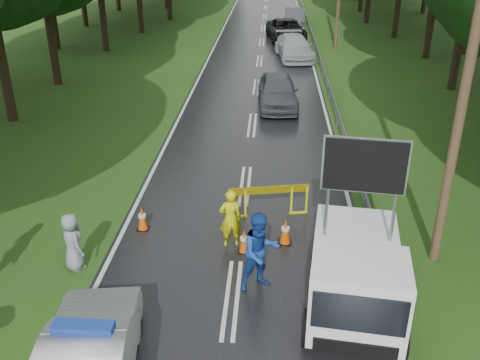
# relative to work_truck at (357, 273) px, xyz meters

# --- Properties ---
(ground) EXTENTS (160.00, 160.00, 0.00)m
(ground) POSITION_rel_work_truck_xyz_m (-2.80, 0.20, -1.01)
(ground) COLOR #1E4A15
(ground) RESTS_ON ground
(road) EXTENTS (7.00, 140.00, 0.02)m
(road) POSITION_rel_work_truck_xyz_m (-2.80, 30.20, -1.00)
(road) COLOR black
(road) RESTS_ON ground
(guardrail) EXTENTS (0.12, 60.06, 0.70)m
(guardrail) POSITION_rel_work_truck_xyz_m (0.90, 29.87, -0.46)
(guardrail) COLOR gray
(guardrail) RESTS_ON ground
(utility_pole_near) EXTENTS (1.40, 0.24, 10.00)m
(utility_pole_near) POSITION_rel_work_truck_xyz_m (2.40, 2.20, 4.06)
(utility_pole_near) COLOR #4C3723
(utility_pole_near) RESTS_ON ground
(work_truck) EXTENTS (2.61, 4.87, 3.71)m
(work_truck) POSITION_rel_work_truck_xyz_m (0.00, 0.00, 0.00)
(work_truck) COLOR gray
(work_truck) RESTS_ON ground
(barrier) EXTENTS (2.39, 0.51, 1.00)m
(barrier) POSITION_rel_work_truck_xyz_m (-2.00, 4.20, -0.25)
(barrier) COLOR yellow
(barrier) RESTS_ON ground
(officer) EXTENTS (0.71, 0.57, 1.69)m
(officer) POSITION_rel_work_truck_xyz_m (-3.01, 2.51, -0.16)
(officer) COLOR #D7DA0B
(officer) RESTS_ON ground
(civilian) EXTENTS (1.22, 1.12, 2.01)m
(civilian) POSITION_rel_work_truck_xyz_m (-2.15, 0.70, 0.00)
(civilian) COLOR #17409B
(civilian) RESTS_ON ground
(bystander_right) EXTENTS (0.88, 0.90, 1.56)m
(bystander_right) POSITION_rel_work_truck_xyz_m (-6.89, 1.21, -0.23)
(bystander_right) COLOR gray
(bystander_right) RESTS_ON ground
(queue_car_first) EXTENTS (2.06, 4.66, 1.56)m
(queue_car_first) POSITION_rel_work_truck_xyz_m (-1.70, 14.89, -0.23)
(queue_car_first) COLOR #44464C
(queue_car_first) RESTS_ON ground
(queue_car_second) EXTENTS (2.71, 5.28, 1.47)m
(queue_car_second) POSITION_rel_work_truck_xyz_m (-0.59, 25.09, -0.27)
(queue_car_second) COLOR #AFB2B8
(queue_car_second) RESTS_ON ground
(queue_car_third) EXTENTS (3.25, 5.76, 1.52)m
(queue_car_third) POSITION_rel_work_truck_xyz_m (-1.00, 31.09, -0.25)
(queue_car_third) COLOR black
(queue_car_third) RESTS_ON ground
(queue_car_fourth) EXTENTS (1.87, 4.70, 1.52)m
(queue_car_fourth) POSITION_rel_work_truck_xyz_m (-0.20, 37.09, -0.25)
(queue_car_fourth) COLOR #3D4145
(queue_car_fourth) RESTS_ON ground
(cone_center) EXTENTS (0.33, 0.33, 0.70)m
(cone_center) POSITION_rel_work_truck_xyz_m (-2.62, 2.20, -0.66)
(cone_center) COLOR black
(cone_center) RESTS_ON ground
(cone_far) EXTENTS (0.36, 0.36, 0.77)m
(cone_far) POSITION_rel_work_truck_xyz_m (-1.51, 2.70, -0.63)
(cone_far) COLOR black
(cone_far) RESTS_ON ground
(cone_left_mid) EXTENTS (0.35, 0.35, 0.75)m
(cone_left_mid) POSITION_rel_work_truck_xyz_m (-5.60, 3.20, -0.64)
(cone_left_mid) COLOR black
(cone_left_mid) RESTS_ON ground
(cone_right) EXTENTS (0.31, 0.31, 0.65)m
(cone_right) POSITION_rel_work_truck_xyz_m (0.63, 2.73, -0.69)
(cone_right) COLOR black
(cone_right) RESTS_ON ground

